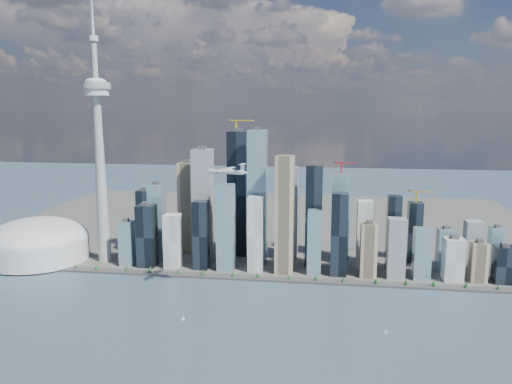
# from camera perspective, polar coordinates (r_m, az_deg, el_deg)

# --- Properties ---
(ground) EXTENTS (4000.00, 4000.00, 0.00)m
(ground) POSITION_cam_1_polar(r_m,az_deg,el_deg) (711.29, -4.84, -16.59)
(ground) COLOR #364E5F
(ground) RESTS_ON ground
(seawall) EXTENTS (1100.00, 22.00, 4.00)m
(seawall) POSITION_cam_1_polar(r_m,az_deg,el_deg) (936.67, -1.35, -9.79)
(seawall) COLOR #383838
(seawall) RESTS_ON ground
(land) EXTENTS (1400.00, 900.00, 3.00)m
(land) POSITION_cam_1_polar(r_m,az_deg,el_deg) (1365.09, 1.79, -3.54)
(land) COLOR #4C4C47
(land) RESTS_ON ground
(shoreline_trees) EXTENTS (960.53, 7.20, 8.80)m
(shoreline_trees) POSITION_cam_1_polar(r_m,az_deg,el_deg) (934.43, -1.35, -9.39)
(shoreline_trees) COLOR #3F2D1E
(shoreline_trees) RESTS_ON seawall
(skyscraper_cluster) EXTENTS (736.00, 142.00, 288.14)m
(skyscraper_cluster) POSITION_cam_1_polar(r_m,az_deg,el_deg) (987.19, 2.89, -3.44)
(skyscraper_cluster) COLOR black
(skyscraper_cluster) RESTS_ON land
(needle_tower) EXTENTS (56.00, 56.00, 550.50)m
(needle_tower) POSITION_cam_1_polar(r_m,az_deg,el_deg) (1035.54, -17.49, 4.91)
(needle_tower) COLOR #979692
(needle_tower) RESTS_ON land
(dome_stadium) EXTENTS (200.00, 200.00, 86.00)m
(dome_stadium) POSITION_cam_1_polar(r_m,az_deg,el_deg) (1126.29, -23.66, -5.26)
(dome_stadium) COLOR silver
(dome_stadium) RESTS_ON land
(airplane) EXTENTS (69.85, 62.20, 17.16)m
(airplane) POSITION_cam_1_polar(r_m,az_deg,el_deg) (775.58, -3.35, 2.39)
(airplane) COLOR silver
(airplane) RESTS_ON ground
(sailboat_west) EXTENTS (6.14, 2.33, 8.48)m
(sailboat_west) POSITION_cam_1_polar(r_m,az_deg,el_deg) (776.10, -8.32, -14.10)
(sailboat_west) COLOR silver
(sailboat_west) RESTS_ON ground
(sailboat_east) EXTENTS (7.37, 4.04, 10.35)m
(sailboat_east) POSITION_cam_1_polar(r_m,az_deg,el_deg) (751.11, 14.60, -15.11)
(sailboat_east) COLOR silver
(sailboat_east) RESTS_ON ground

